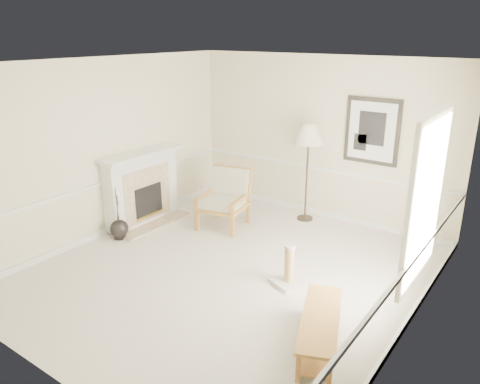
# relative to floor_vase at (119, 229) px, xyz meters

# --- Properties ---
(ground) EXTENTS (5.50, 5.50, 0.00)m
(ground) POSITION_rel_floor_vase_xyz_m (2.15, 0.14, -0.16)
(ground) COLOR silver
(ground) RESTS_ON ground
(room) EXTENTS (5.04, 5.54, 2.92)m
(room) POSITION_rel_floor_vase_xyz_m (2.29, 0.22, 1.70)
(room) COLOR beige
(room) RESTS_ON ground
(fireplace) EXTENTS (0.64, 1.64, 1.31)m
(fireplace) POSITION_rel_floor_vase_xyz_m (-0.19, 0.74, 0.48)
(fireplace) COLOR white
(fireplace) RESTS_ON ground
(floor_vase) EXTENTS (0.30, 0.30, 0.89)m
(floor_vase) POSITION_rel_floor_vase_xyz_m (0.00, 0.00, 0.00)
(floor_vase) COLOR black
(floor_vase) RESTS_ON ground
(armchair) EXTENTS (0.90, 0.94, 1.01)m
(armchair) POSITION_rel_floor_vase_xyz_m (1.07, 1.51, 0.38)
(armchair) COLOR olive
(armchair) RESTS_ON ground
(floor_lamp) EXTENTS (0.65, 0.65, 1.77)m
(floor_lamp) POSITION_rel_floor_vase_xyz_m (2.10, 2.54, 1.38)
(floor_lamp) COLOR black
(floor_lamp) RESTS_ON ground
(bench) EXTENTS (0.85, 1.38, 0.38)m
(bench) POSITION_rel_floor_vase_xyz_m (3.96, -0.62, 0.09)
(bench) COLOR olive
(bench) RESTS_ON ground
(scratching_post) EXTENTS (0.54, 0.54, 0.58)m
(scratching_post) POSITION_rel_floor_vase_xyz_m (3.02, 0.35, 0.02)
(scratching_post) COLOR beige
(scratching_post) RESTS_ON ground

